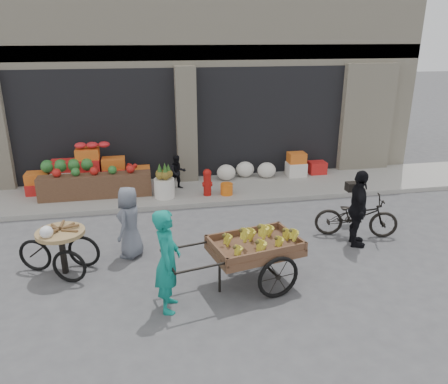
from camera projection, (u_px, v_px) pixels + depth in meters
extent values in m
plane|color=#424244|center=(218.00, 268.00, 8.07)|extent=(80.00, 80.00, 0.00)
cube|color=gray|center=(192.00, 191.00, 11.84)|extent=(18.00, 2.20, 0.12)
cube|color=beige|center=(174.00, 52.00, 14.45)|extent=(14.00, 6.00, 7.00)
cube|color=gray|center=(183.00, 53.00, 11.78)|extent=(14.00, 0.30, 0.40)
cube|color=black|center=(97.00, 122.00, 12.60)|extent=(4.40, 1.60, 3.10)
cube|color=black|center=(263.00, 117.00, 13.48)|extent=(4.40, 1.60, 3.10)
cube|color=beige|center=(186.00, 125.00, 12.26)|extent=(0.55, 0.80, 3.22)
cube|color=brown|center=(96.00, 186.00, 11.14)|extent=(2.80, 0.45, 0.60)
sphere|color=#1E5923|center=(68.00, 165.00, 11.32)|extent=(0.34, 0.34, 0.34)
cylinder|color=silver|center=(164.00, 188.00, 11.14)|extent=(0.52, 0.52, 0.50)
cylinder|color=#A5140F|center=(207.00, 185.00, 11.27)|extent=(0.20, 0.20, 0.56)
sphere|color=#A5140F|center=(207.00, 173.00, 11.17)|extent=(0.22, 0.22, 0.22)
cylinder|color=orange|center=(227.00, 189.00, 11.36)|extent=(0.32, 0.32, 0.30)
ellipsoid|color=silver|center=(247.00, 171.00, 12.59)|extent=(1.70, 0.60, 0.44)
imported|color=black|center=(178.00, 172.00, 11.69)|extent=(0.51, 0.43, 0.93)
cube|color=brown|center=(255.00, 249.00, 7.33)|extent=(1.64, 1.25, 0.13)
torus|color=black|center=(278.00, 277.00, 7.04)|extent=(0.73, 0.22, 0.74)
torus|color=black|center=(250.00, 250.00, 7.94)|extent=(0.73, 0.22, 0.74)
cylinder|color=black|center=(220.00, 276.00, 7.22)|extent=(0.05, 0.05, 0.61)
imported|color=#0F796C|center=(167.00, 261.00, 6.61)|extent=(0.49, 0.66, 1.67)
cylinder|color=#9E7F51|center=(60.00, 233.00, 7.62)|extent=(1.07, 1.07, 0.07)
cube|color=black|center=(63.00, 253.00, 7.76)|extent=(0.10, 0.10, 0.80)
torus|color=black|center=(69.00, 266.00, 7.50)|extent=(0.60, 0.26, 0.62)
torus|color=black|center=(84.00, 251.00, 8.02)|extent=(0.60, 0.26, 0.62)
torus|color=black|center=(35.00, 255.00, 7.87)|extent=(0.60, 0.26, 0.62)
imported|color=slate|center=(130.00, 222.00, 8.29)|extent=(0.68, 0.81, 1.41)
imported|color=black|center=(356.00, 216.00, 9.21)|extent=(1.82, 1.08, 0.90)
imported|color=black|center=(358.00, 209.00, 8.69)|extent=(0.65, 1.00, 1.59)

